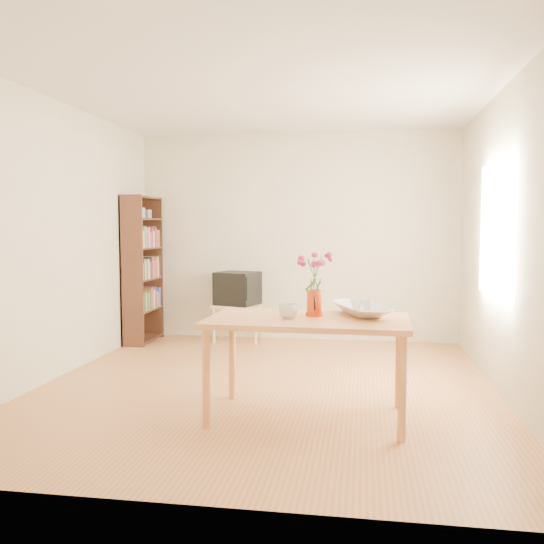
% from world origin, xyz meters
% --- Properties ---
extents(room, '(4.50, 4.50, 4.50)m').
position_xyz_m(room, '(0.03, 0.00, 1.30)').
color(room, '#B0703E').
rests_on(room, ground).
extents(table, '(1.49, 0.88, 0.75)m').
position_xyz_m(table, '(0.44, -0.80, 0.67)').
color(table, '#C67A44').
rests_on(table, ground).
extents(tv_stand, '(0.60, 0.45, 0.46)m').
position_xyz_m(tv_stand, '(-0.70, 1.97, 0.39)').
color(tv_stand, '#DDB07C').
rests_on(tv_stand, ground).
extents(bookshelf, '(0.28, 0.70, 1.80)m').
position_xyz_m(bookshelf, '(-1.85, 1.75, 0.84)').
color(bookshelf, '#331A11').
rests_on(bookshelf, ground).
extents(pitcher, '(0.13, 0.21, 0.20)m').
position_xyz_m(pitcher, '(0.48, -0.70, 0.84)').
color(pitcher, red).
rests_on(pitcher, table).
extents(flowers, '(0.22, 0.22, 0.32)m').
position_xyz_m(flowers, '(0.48, -0.70, 1.09)').
color(flowers, '#F23882').
rests_on(flowers, pitcher).
extents(mug, '(0.14, 0.14, 0.11)m').
position_xyz_m(mug, '(0.30, -0.86, 0.80)').
color(mug, white).
rests_on(mug, table).
extents(bowl, '(0.63, 0.63, 0.46)m').
position_xyz_m(bowl, '(0.83, -0.59, 0.98)').
color(bowl, white).
rests_on(bowl, table).
extents(teacup_a, '(0.11, 0.11, 0.07)m').
position_xyz_m(teacup_a, '(0.79, -0.59, 0.93)').
color(teacup_a, white).
rests_on(teacup_a, bowl).
extents(teacup_b, '(0.09, 0.09, 0.07)m').
position_xyz_m(teacup_b, '(0.87, -0.57, 0.93)').
color(teacup_b, white).
rests_on(teacup_b, bowl).
extents(television, '(0.58, 0.56, 0.41)m').
position_xyz_m(television, '(-0.70, 1.98, 0.67)').
color(television, black).
rests_on(television, tv_stand).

